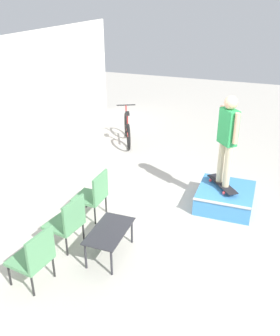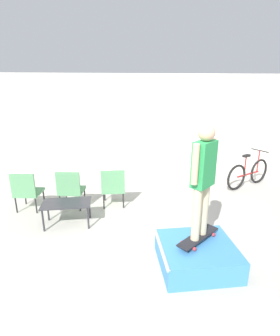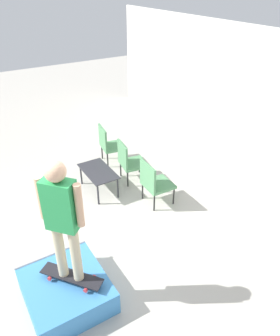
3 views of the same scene
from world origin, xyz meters
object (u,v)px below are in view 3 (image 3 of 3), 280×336
object	(u,v)px
patio_chair_right	(154,182)
patio_chair_left	(109,143)
person_skater	(62,215)
skate_ramp_box	(66,290)
coffee_table	(98,173)
patio_chair_center	(129,160)
skateboard_on_ramp	(72,276)

from	to	relation	value
patio_chair_right	patio_chair_left	bearing A→B (deg)	2.04
person_skater	patio_chair_right	world-z (taller)	person_skater
patio_chair_left	person_skater	bearing A→B (deg)	154.33
patio_chair_left	patio_chair_right	world-z (taller)	same
skate_ramp_box	patio_chair_left	distance (m)	3.84
person_skater	coffee_table	size ratio (longest dim) A/B	1.84
patio_chair_center	skateboard_on_ramp	bearing A→B (deg)	145.00
person_skater	patio_chair_center	bearing A→B (deg)	94.61
skate_ramp_box	skateboard_on_ramp	xyz separation A→B (m)	(0.04, 0.09, 0.26)
person_skater	coffee_table	xyz separation A→B (m)	(-2.20, 1.42, -1.07)
patio_chair_left	patio_chair_center	size ratio (longest dim) A/B	1.00
person_skater	patio_chair_left	world-z (taller)	person_skater
person_skater	patio_chair_left	bearing A→B (deg)	104.44
person_skater	skateboard_on_ramp	bearing A→B (deg)	112.16
coffee_table	patio_chair_left	bearing A→B (deg)	142.56
person_skater	patio_chair_right	size ratio (longest dim) A/B	1.91
skate_ramp_box	patio_chair_right	xyz separation A→B (m)	(-1.23, 2.23, 0.31)
skateboard_on_ramp	coffee_table	size ratio (longest dim) A/B	0.85
coffee_table	patio_chair_left	xyz separation A→B (m)	(-0.95, 0.73, 0.07)
patio_chair_right	patio_chair_center	bearing A→B (deg)	2.01
skateboard_on_ramp	patio_chair_left	xyz separation A→B (m)	(-3.15, 2.15, 0.04)
skate_ramp_box	person_skater	size ratio (longest dim) A/B	0.67
skate_ramp_box	coffee_table	distance (m)	2.64
person_skater	patio_chair_left	size ratio (longest dim) A/B	1.91
skate_ramp_box	patio_chair_right	size ratio (longest dim) A/B	1.28
skate_ramp_box	patio_chair_right	world-z (taller)	patio_chair_right
skate_ramp_box	skateboard_on_ramp	size ratio (longest dim) A/B	1.44
person_skater	patio_chair_center	size ratio (longest dim) A/B	1.91
coffee_table	patio_chair_right	xyz separation A→B (m)	(0.93, 0.73, 0.07)
patio_chair_center	patio_chair_right	bearing A→B (deg)	-170.96
patio_chair_center	skate_ramp_box	bearing A→B (deg)	143.33
skateboard_on_ramp	patio_chair_center	xyz separation A→B (m)	(-2.21, 2.15, 0.04)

